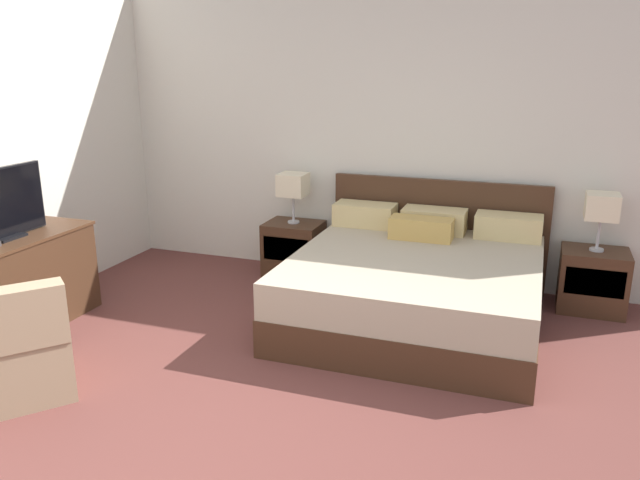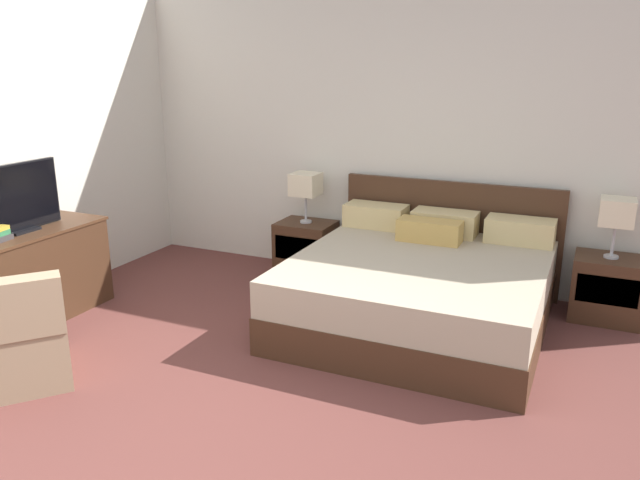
# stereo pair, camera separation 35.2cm
# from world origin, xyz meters

# --- Properties ---
(wall_back) EXTENTS (6.23, 0.06, 2.72)m
(wall_back) POSITION_xyz_m (0.00, 3.37, 1.36)
(wall_back) COLOR silver
(wall_back) RESTS_ON ground
(bed) EXTENTS (1.92, 1.96, 0.97)m
(bed) POSITION_xyz_m (0.60, 2.37, 0.30)
(bed) COLOR #422819
(bed) RESTS_ON ground
(nightstand_left) EXTENTS (0.52, 0.42, 0.51)m
(nightstand_left) POSITION_xyz_m (-0.71, 3.07, 0.26)
(nightstand_left) COLOR #422819
(nightstand_left) RESTS_ON ground
(nightstand_right) EXTENTS (0.52, 0.42, 0.51)m
(nightstand_right) POSITION_xyz_m (1.92, 3.07, 0.26)
(nightstand_right) COLOR #422819
(nightstand_right) RESTS_ON ground
(table_lamp_left) EXTENTS (0.25, 0.25, 0.47)m
(table_lamp_left) POSITION_xyz_m (-0.71, 3.07, 0.87)
(table_lamp_left) COLOR #B7B7BC
(table_lamp_left) RESTS_ON nightstand_left
(table_lamp_right) EXTENTS (0.25, 0.25, 0.47)m
(table_lamp_right) POSITION_xyz_m (1.92, 3.07, 0.87)
(table_lamp_right) COLOR #B7B7BC
(table_lamp_right) RESTS_ON nightstand_right
(dresser) EXTENTS (0.54, 1.11, 0.73)m
(dresser) POSITION_xyz_m (-2.22, 1.26, 0.38)
(dresser) COLOR #422819
(dresser) RESTS_ON ground
(tv) EXTENTS (0.18, 0.75, 0.52)m
(tv) POSITION_xyz_m (-2.22, 1.17, 0.98)
(tv) COLOR black
(tv) RESTS_ON dresser
(armchair_by_window) EXTENTS (0.97, 0.96, 0.76)m
(armchair_by_window) POSITION_xyz_m (-1.52, 0.39, 0.28)
(armchair_by_window) COLOR #9E8466
(armchair_by_window) RESTS_ON ground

